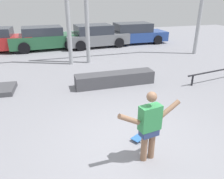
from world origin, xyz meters
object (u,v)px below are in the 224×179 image
Objects in this scene: skateboard at (145,133)px; parked_car_blue at (134,34)px; parked_car_grey at (95,36)px; skateboarder at (150,124)px; grind_rail at (214,73)px; grind_box at (115,79)px; parked_car_green at (45,38)px.

skateboard is 11.26m from parked_car_blue.
skateboard is 0.20× the size of parked_car_grey.
parked_car_blue is at bearing 60.13° from skateboarder.
skateboard is 10.31m from parked_car_grey.
parked_car_blue is at bearing 1.18° from parked_car_grey.
grind_rail is (4.42, 3.30, -0.47)m from skateboarder.
parked_car_blue is at bearing 62.42° from grind_box.
grind_box is 0.68× the size of parked_car_green.
skateboard is 3.34m from grind_box.
grind_rail is at bearing -55.23° from parked_car_green.
grind_box is at bearing -117.44° from parked_car_blue.
grind_rail is 9.92m from parked_car_green.
grind_rail is at bearing -89.40° from parked_car_blue.
parked_car_blue is at bearing -2.21° from parked_car_green.
parked_car_blue is (4.06, 10.48, 0.60)m from skateboard.
grind_rail reaches higher than skateboard.
parked_car_blue is at bearing 40.60° from skateboard.
skateboard is at bearing -148.16° from grind_rail.
parked_car_blue is at bearing 90.47° from grind_rail.
skateboarder is 0.35× the size of parked_car_green.
skateboard is 0.32× the size of grind_rail.
skateboard is 0.19× the size of parked_car_green.
skateboarder reaches higher than skateboard.
skateboarder reaches higher than parked_car_grey.
grind_box is 3.88m from grind_rail.
parked_car_blue reaches higher than skateboard.
grind_box reaches higher than skateboard.
grind_rail is (4.13, 2.56, 0.28)m from skateboard.
parked_car_green is 6.02m from parked_car_blue.
skateboarder is 12.04m from parked_car_blue.
skateboard is at bearing -100.75° from parked_car_grey.
skateboard is 0.28× the size of grind_box.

